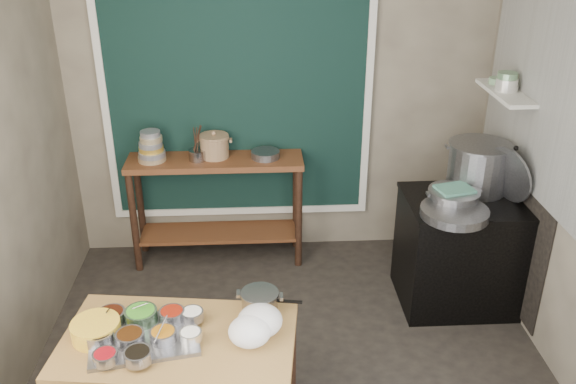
{
  "coord_description": "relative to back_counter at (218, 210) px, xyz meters",
  "views": [
    {
      "loc": [
        -0.2,
        -3.38,
        2.88
      ],
      "look_at": [
        -0.0,
        0.25,
        1.12
      ],
      "focal_mm": 38.0,
      "sensor_mm": 36.0,
      "label": 1
    }
  ],
  "objects": [
    {
      "name": "floor",
      "position": [
        0.55,
        -1.28,
        -0.48
      ],
      "size": [
        3.5,
        3.0,
        0.02
      ],
      "primitive_type": "cube",
      "color": "#2F2A24",
      "rests_on": "ground"
    },
    {
      "name": "back_wall",
      "position": [
        0.55,
        0.23,
        0.92
      ],
      "size": [
        3.5,
        0.02,
        2.8
      ],
      "primitive_type": "cube",
      "color": "gray",
      "rests_on": "floor"
    },
    {
      "name": "right_wall",
      "position": [
        2.31,
        -1.28,
        0.92
      ],
      "size": [
        0.02,
        3.0,
        2.8
      ],
      "primitive_type": "cube",
      "color": "gray",
      "rests_on": "floor"
    },
    {
      "name": "curtain_panel",
      "position": [
        0.2,
        0.19,
        0.88
      ],
      "size": [
        2.1,
        0.02,
        1.9
      ],
      "primitive_type": "cube",
      "color": "black",
      "rests_on": "back_wall"
    },
    {
      "name": "curtain_frame",
      "position": [
        0.2,
        0.18,
        0.88
      ],
      "size": [
        2.22,
        0.03,
        2.02
      ],
      "primitive_type": null,
      "color": "beige",
      "rests_on": "back_wall"
    },
    {
      "name": "tile_panel",
      "position": [
        2.29,
        -0.73,
        1.38
      ],
      "size": [
        0.02,
        1.7,
        1.7
      ],
      "primitive_type": "cube",
      "color": "#B2B2AA",
      "rests_on": "right_wall"
    },
    {
      "name": "soot_patch",
      "position": [
        2.29,
        -0.63,
        0.22
      ],
      "size": [
        0.01,
        1.3,
        1.3
      ],
      "primitive_type": "cube",
      "color": "black",
      "rests_on": "right_wall"
    },
    {
      "name": "wall_shelf",
      "position": [
        2.18,
        -0.43,
        1.12
      ],
      "size": [
        0.22,
        0.7,
        0.03
      ],
      "primitive_type": "cube",
      "color": "beige",
      "rests_on": "right_wall"
    },
    {
      "name": "back_counter",
      "position": [
        0.0,
        0.0,
        0.0
      ],
      "size": [
        1.45,
        0.4,
        0.95
      ],
      "primitive_type": "cube",
      "color": "brown",
      "rests_on": "floor"
    },
    {
      "name": "stove_block",
      "position": [
        1.9,
        -0.73,
        -0.05
      ],
      "size": [
        0.9,
        0.68,
        0.85
      ],
      "primitive_type": "cube",
      "color": "black",
      "rests_on": "floor"
    },
    {
      "name": "stove_top",
      "position": [
        1.9,
        -0.73,
        0.39
      ],
      "size": [
        0.92,
        0.69,
        0.03
      ],
      "primitive_type": "cube",
      "color": "black",
      "rests_on": "stove_block"
    },
    {
      "name": "condiment_tray",
      "position": [
        -0.28,
        -2.03,
        0.29
      ],
      "size": [
        0.63,
        0.5,
        0.03
      ],
      "primitive_type": "cube",
      "rotation": [
        0.0,
        0.0,
        0.18
      ],
      "color": "gray",
      "rests_on": "prep_table"
    },
    {
      "name": "condiment_bowls",
      "position": [
        -0.3,
        -2.02,
        0.33
      ],
      "size": [
        0.62,
        0.49,
        0.07
      ],
      "color": "gray",
      "rests_on": "condiment_tray"
    },
    {
      "name": "yellow_basin",
      "position": [
        -0.53,
        -2.0,
        0.33
      ],
      "size": [
        0.34,
        0.34,
        0.1
      ],
      "primitive_type": "cylinder",
      "rotation": [
        0.0,
        0.0,
        -0.4
      ],
      "color": "gold",
      "rests_on": "prep_table"
    },
    {
      "name": "saucepan",
      "position": [
        0.34,
        -1.81,
        0.34
      ],
      "size": [
        0.26,
        0.26,
        0.12
      ],
      "primitive_type": null,
      "rotation": [
        0.0,
        0.0,
        -0.17
      ],
      "color": "gray",
      "rests_on": "prep_table"
    },
    {
      "name": "plastic_bag_a",
      "position": [
        0.29,
        -2.1,
        0.36
      ],
      "size": [
        0.24,
        0.21,
        0.17
      ],
      "primitive_type": "ellipsoid",
      "rotation": [
        0.0,
        0.0,
        0.08
      ],
      "color": "white",
      "rests_on": "prep_table"
    },
    {
      "name": "plastic_bag_b",
      "position": [
        0.34,
        -2.02,
        0.37
      ],
      "size": [
        0.29,
        0.26,
        0.18
      ],
      "primitive_type": "ellipsoid",
      "rotation": [
        0.0,
        0.0,
        -0.26
      ],
      "color": "white",
      "rests_on": "prep_table"
    },
    {
      "name": "bowl_stack",
      "position": [
        -0.5,
        -0.02,
        0.59
      ],
      "size": [
        0.23,
        0.23,
        0.26
      ],
      "color": "tan",
      "rests_on": "back_counter"
    },
    {
      "name": "utensil_cup",
      "position": [
        -0.14,
        -0.02,
        0.52
      ],
      "size": [
        0.16,
        0.16,
        0.09
      ],
      "primitive_type": "cylinder",
      "rotation": [
        0.0,
        0.0,
        -0.05
      ],
      "color": "gray",
      "rests_on": "back_counter"
    },
    {
      "name": "ceramic_crock",
      "position": [
        -0.0,
        0.04,
        0.56
      ],
      "size": [
        0.27,
        0.27,
        0.17
      ],
      "primitive_type": null,
      "rotation": [
        0.0,
        0.0,
        -0.04
      ],
      "color": "#806246",
      "rests_on": "back_counter"
    },
    {
      "name": "wide_bowl",
      "position": [
        0.42,
        -0.0,
        0.5
      ],
      "size": [
        0.31,
        0.31,
        0.06
      ],
      "primitive_type": "cylinder",
      "rotation": [
        0.0,
        0.0,
        0.37
      ],
      "color": "gray",
      "rests_on": "back_counter"
    },
    {
      "name": "stock_pot",
      "position": [
        2.0,
        -0.56,
        0.59
      ],
      "size": [
        0.63,
        0.63,
        0.37
      ],
      "primitive_type": null,
      "rotation": [
        0.0,
        0.0,
        -0.42
      ],
      "color": "gray",
      "rests_on": "stove_top"
    },
    {
      "name": "pot_lid",
      "position": [
        2.16,
        -0.76,
        0.62
      ],
      "size": [
        0.26,
        0.44,
        0.43
      ],
      "primitive_type": "cylinder",
      "rotation": [
        0.0,
        1.36,
        0.37
      ],
      "color": "gray",
      "rests_on": "stove_top"
    },
    {
      "name": "steamer",
      "position": [
        1.75,
        -0.81,
        0.47
      ],
      "size": [
        0.41,
        0.41,
        0.12
      ],
      "primitive_type": null,
      "rotation": [
        0.0,
        0.0,
        0.08
      ],
      "color": "gray",
      "rests_on": "stove_top"
    },
    {
      "name": "green_cloth",
      "position": [
        1.75,
        -0.81,
        0.54
      ],
      "size": [
        0.29,
        0.25,
        0.02
      ],
      "primitive_type": "cube",
      "rotation": [
        0.0,
        0.0,
        0.25
      ],
      "color": "#4B8772",
      "rests_on": "steamer"
    },
    {
      "name": "shallow_pan",
      "position": [
        1.71,
        -0.98,
        0.44
      ],
      "size": [
        0.58,
        0.58,
        0.06
      ],
      "primitive_type": "cylinder",
      "rotation": [
        0.0,
        0.0,
        -0.26
      ],
      "color": "gray",
      "rests_on": "stove_top"
    },
    {
      "name": "shelf_bowl_stack",
      "position": [
        2.18,
        -0.43,
        1.2
      ],
      "size": [
        0.17,
        0.17,
        0.13
      ],
      "color": "silver",
      "rests_on": "wall_shelf"
    },
    {
      "name": "shelf_bowl_green",
      "position": [
        2.18,
        -0.24,
        1.16
      ],
      "size": [
        0.15,
        0.15,
        0.05
      ],
      "primitive_type": "cylinder",
      "rotation": [
        0.0,
        0.0,
        0.22
      ],
      "color": "gray",
      "rests_on": "wall_shelf"
    }
  ]
}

